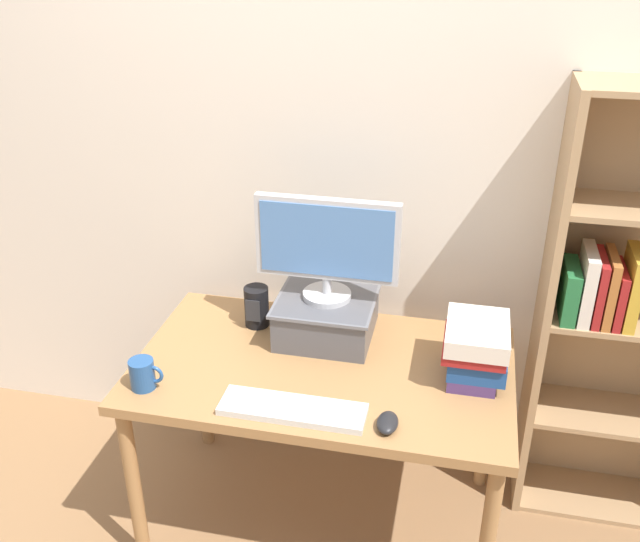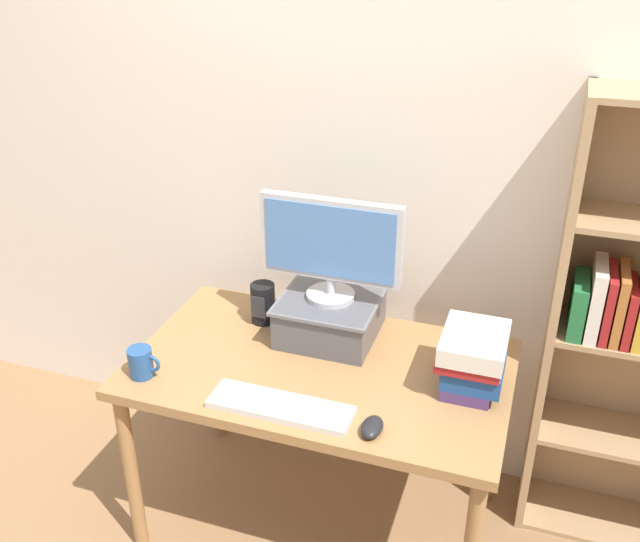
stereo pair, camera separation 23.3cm
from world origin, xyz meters
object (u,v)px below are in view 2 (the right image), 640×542
object	(u,v)px
computer_monitor	(331,246)
computer_mouse	(372,427)
desk_speaker	(263,303)
book_stack	(473,359)
coffee_mug	(141,363)
desk	(320,383)
keyboard	(281,407)
riser_box	(330,315)

from	to	relation	value
computer_monitor	computer_mouse	xyz separation A→B (m)	(0.28, -0.47, -0.34)
desk_speaker	book_stack	bearing A→B (deg)	-11.66
coffee_mug	desk_speaker	bearing A→B (deg)	61.64
computer_monitor	desk	bearing A→B (deg)	-81.70
computer_monitor	coffee_mug	size ratio (longest dim) A/B	4.40
computer_mouse	book_stack	bearing A→B (deg)	52.72
computer_monitor	desk_speaker	world-z (taller)	computer_monitor
keyboard	computer_mouse	distance (m)	0.29
riser_box	computer_mouse	bearing A→B (deg)	-58.98
desk	computer_monitor	bearing A→B (deg)	98.30
computer_mouse	riser_box	bearing A→B (deg)	121.02
keyboard	desk_speaker	world-z (taller)	desk_speaker
riser_box	keyboard	xyz separation A→B (m)	(-0.01, -0.46, -0.07)
computer_mouse	book_stack	world-z (taller)	book_stack
keyboard	desk_speaker	distance (m)	0.54
keyboard	book_stack	xyz separation A→B (m)	(0.53, 0.31, 0.09)
book_stack	computer_mouse	bearing A→B (deg)	-127.28
book_stack	desk_speaker	size ratio (longest dim) A/B	1.66
desk	computer_mouse	bearing A→B (deg)	-47.63
computer_monitor	keyboard	distance (m)	0.57
desk	book_stack	distance (m)	0.53
riser_box	keyboard	size ratio (longest dim) A/B	0.77
desk_speaker	coffee_mug	bearing A→B (deg)	-118.36
computer_mouse	desk_speaker	distance (m)	0.73
keyboard	coffee_mug	size ratio (longest dim) A/B	4.00
desk	desk_speaker	xyz separation A→B (m)	(-0.29, 0.20, 0.15)
computer_mouse	desk	bearing A→B (deg)	132.37
riser_box	desk_speaker	distance (m)	0.26
computer_monitor	riser_box	bearing A→B (deg)	90.00
riser_box	computer_monitor	distance (m)	0.27
computer_monitor	desk_speaker	bearing A→B (deg)	177.92
riser_box	book_stack	xyz separation A→B (m)	(0.52, -0.15, 0.03)
computer_monitor	computer_mouse	size ratio (longest dim) A/B	4.76
computer_monitor	book_stack	distance (m)	0.60
computer_monitor	coffee_mug	distance (m)	0.74
keyboard	desk_speaker	bearing A→B (deg)	118.51
riser_box	coffee_mug	xyz separation A→B (m)	(-0.51, -0.44, -0.03)
keyboard	book_stack	distance (m)	0.62
riser_box	computer_monitor	world-z (taller)	computer_monitor
riser_box	computer_monitor	bearing A→B (deg)	-90.00
computer_mouse	coffee_mug	size ratio (longest dim) A/B	0.92
riser_box	coffee_mug	bearing A→B (deg)	-138.99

